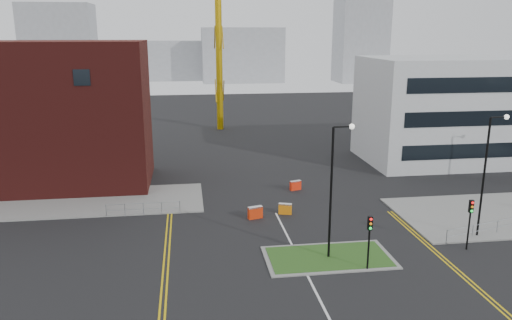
{
  "coord_description": "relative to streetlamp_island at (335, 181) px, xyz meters",
  "views": [
    {
      "loc": [
        -7.15,
        -21.98,
        14.84
      ],
      "look_at": [
        -1.86,
        15.77,
        5.0
      ],
      "focal_mm": 35.0,
      "sensor_mm": 36.0,
      "label": 1
    }
  ],
  "objects": [
    {
      "name": "skyline_c",
      "position": [
        42.78,
        117.0,
        8.59
      ],
      "size": [
        14.0,
        12.0,
        28.0
      ],
      "primitive_type": "cube",
      "color": "gray",
      "rests_on": "ground"
    },
    {
      "name": "railing_left",
      "position": [
        -13.22,
        10.0,
        -4.67
      ],
      "size": [
        6.05,
        0.05,
        1.1
      ],
      "color": "gray",
      "rests_on": "ground"
    },
    {
      "name": "streetlamp_island",
      "position": [
        0.0,
        0.0,
        0.0
      ],
      "size": [
        1.46,
        0.36,
        9.18
      ],
      "color": "black",
      "rests_on": "ground"
    },
    {
      "name": "yellow_right_a",
      "position": [
        7.28,
        -2.0,
        -5.41
      ],
      "size": [
        0.12,
        20.0,
        0.01
      ],
      "primitive_type": "cube",
      "color": "gold",
      "rests_on": "ground"
    },
    {
      "name": "traffic_light_island",
      "position": [
        1.78,
        -2.02,
        -2.85
      ],
      "size": [
        0.28,
        0.33,
        3.65
      ],
      "color": "black",
      "rests_on": "ground"
    },
    {
      "name": "office_block",
      "position": [
        23.79,
        23.97,
        0.59
      ],
      "size": [
        25.0,
        12.2,
        12.0
      ],
      "color": "silver",
      "rests_on": "ground"
    },
    {
      "name": "yellow_left_b",
      "position": [
        -10.92,
        2.0,
        -5.41
      ],
      "size": [
        0.12,
        24.0,
        0.01
      ],
      "primitive_type": "cube",
      "color": "gold",
      "rests_on": "ground"
    },
    {
      "name": "barrier_mid",
      "position": [
        0.78,
        14.97,
        -4.92
      ],
      "size": [
        1.14,
        0.65,
        0.91
      ],
      "color": "#F92B0D",
      "rests_on": "ground"
    },
    {
      "name": "brick_building",
      "position": [
        -25.19,
        20.0,
        1.44
      ],
      "size": [
        24.2,
        10.07,
        14.24
      ],
      "color": "#4D1613",
      "rests_on": "ground"
    },
    {
      "name": "pavement_left",
      "position": [
        -22.22,
        14.0,
        -5.35
      ],
      "size": [
        28.0,
        8.0,
        0.12
      ],
      "primitive_type": "cube",
      "color": "slate",
      "rests_on": "ground"
    },
    {
      "name": "streetlamp_right_near",
      "position": [
        12.0,
        2.0,
        0.0
      ],
      "size": [
        1.46,
        0.36,
        9.18
      ],
      "color": "black",
      "rests_on": "ground"
    },
    {
      "name": "skyline_a",
      "position": [
        -42.22,
        112.0,
        5.59
      ],
      "size": [
        18.0,
        12.0,
        22.0
      ],
      "primitive_type": "cube",
      "color": "gray",
      "rests_on": "ground"
    },
    {
      "name": "skyline_b",
      "position": [
        7.78,
        122.0,
        2.59
      ],
      "size": [
        24.0,
        12.0,
        16.0
      ],
      "primitive_type": "cube",
      "color": "gray",
      "rests_on": "ground"
    },
    {
      "name": "traffic_light_right",
      "position": [
        9.78,
        -0.02,
        -2.85
      ],
      "size": [
        0.28,
        0.33,
        3.65
      ],
      "color": "black",
      "rests_on": "ground"
    },
    {
      "name": "island_kerb",
      "position": [
        -0.22,
        0.0,
        -5.37
      ],
      "size": [
        8.6,
        4.6,
        0.08
      ],
      "primitive_type": "cube",
      "color": "slate",
      "rests_on": "ground"
    },
    {
      "name": "yellow_left_a",
      "position": [
        -11.22,
        2.0,
        -5.41
      ],
      "size": [
        0.12,
        24.0,
        0.01
      ],
      "primitive_type": "cube",
      "color": "gold",
      "rests_on": "ground"
    },
    {
      "name": "grass_island",
      "position": [
        -0.22,
        0.0,
        -5.35
      ],
      "size": [
        8.0,
        4.0,
        0.12
      ],
      "primitive_type": "cube",
      "color": "#2D541C",
      "rests_on": "ground"
    },
    {
      "name": "barrier_right",
      "position": [
        -1.48,
        8.65,
        -4.92
      ],
      "size": [
        1.15,
        0.66,
        0.92
      ],
      "color": "orange",
      "rests_on": "ground"
    },
    {
      "name": "yellow_right_b",
      "position": [
        7.58,
        -2.0,
        -5.41
      ],
      "size": [
        0.12,
        20.0,
        0.01
      ],
      "primitive_type": "cube",
      "color": "gold",
      "rests_on": "ground"
    },
    {
      "name": "skyline_d",
      "position": [
        -10.22,
        132.0,
        0.59
      ],
      "size": [
        30.0,
        12.0,
        12.0
      ],
      "primitive_type": "cube",
      "color": "gray",
      "rests_on": "ground"
    },
    {
      "name": "barrier_left",
      "position": [
        -4.11,
        8.0,
        -4.86
      ],
      "size": [
        1.26,
        0.7,
        1.01
      ],
      "color": "red",
      "rests_on": "ground"
    },
    {
      "name": "centre_line",
      "position": [
        -2.22,
        -6.0,
        -5.41
      ],
      "size": [
        0.15,
        30.0,
        0.01
      ],
      "primitive_type": "cube",
      "color": "silver",
      "rests_on": "ground"
    }
  ]
}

